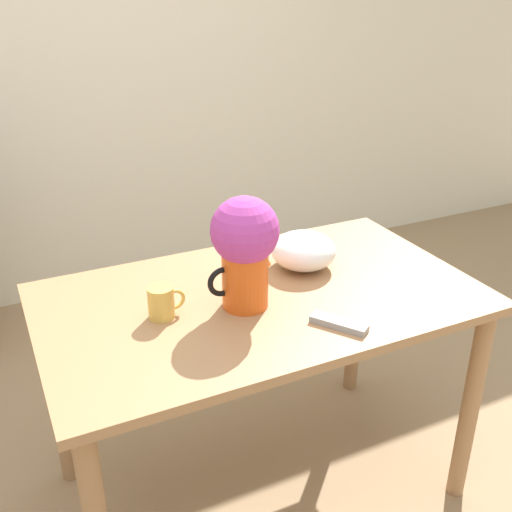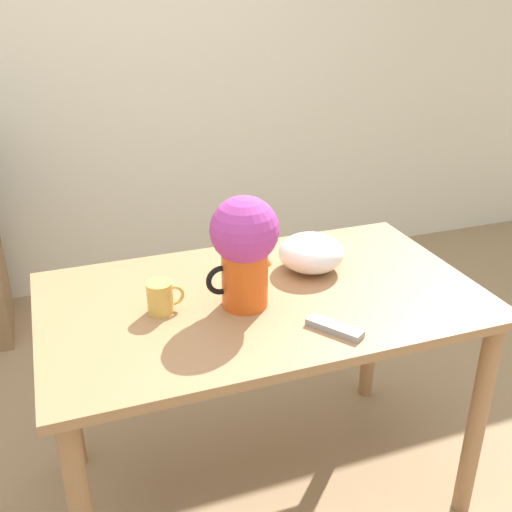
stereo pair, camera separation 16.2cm
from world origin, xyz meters
The scene contains 6 objects.
wall_back centered at (0.00, 2.05, 1.30)m, with size 8.00×0.05×2.60m.
table centered at (0.18, 0.22, 0.68)m, with size 1.36×0.80×0.80m.
flower_vase centered at (0.11, 0.18, 1.00)m, with size 0.22×0.20×0.35m.
coffee_mug centered at (-0.14, 0.22, 0.84)m, with size 0.11×0.08×0.10m.
white_bowl centered at (0.39, 0.33, 0.86)m, with size 0.22×0.22×0.12m.
remote_control centered at (0.29, -0.04, 0.81)m, with size 0.13×0.16×0.02m.
Camera 1 is at (-0.55, -1.25, 1.70)m, focal length 42.00 mm.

